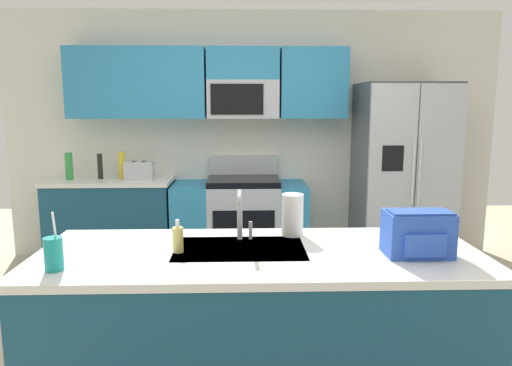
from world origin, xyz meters
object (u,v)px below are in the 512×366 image
bottle_green (69,166)px  sink_faucet (241,211)px  drink_cup_teal (54,254)px  pepper_mill (100,166)px  backpack (418,232)px  range_oven (240,222)px  soap_dispenser (178,239)px  paper_towel_roll (292,215)px  toaster (139,170)px  refrigerator (402,176)px  bottle_yellow (122,165)px

bottle_green → sink_faucet: 2.77m
sink_faucet → drink_cup_teal: 0.96m
pepper_mill → drink_cup_teal: size_ratio=0.93×
pepper_mill → backpack: size_ratio=0.79×
range_oven → backpack: (0.89, -2.51, 0.57)m
backpack → soap_dispenser: bearing=175.9°
soap_dispenser → paper_towel_roll: bearing=25.8°
toaster → bottle_green: 0.69m
bottle_green → paper_towel_roll: bottle_green is taller
paper_towel_roll → toaster: bearing=122.2°
soap_dispenser → pepper_mill: bearing=114.3°
range_oven → toaster: (-1.00, -0.05, 0.55)m
range_oven → bottle_green: 1.79m
refrigerator → pepper_mill: size_ratio=7.31×
toaster → sink_faucet: 2.40m
drink_cup_teal → paper_towel_roll: (1.14, 0.55, 0.04)m
sink_faucet → backpack: bearing=-17.9°
drink_cup_teal → backpack: size_ratio=0.85×
pepper_mill → sink_faucet: (1.41, -2.23, 0.04)m
sink_faucet → paper_towel_roll: bearing=18.6°
bottle_yellow → backpack: (2.08, -2.54, -0.02)m
pepper_mill → soap_dispenser: pepper_mill is taller
range_oven → pepper_mill: pepper_mill is taller
toaster → drink_cup_teal: size_ratio=1.03×
range_oven → sink_faucet: (0.01, -2.23, 0.62)m
soap_dispenser → sink_faucet: bearing=31.8°
refrigerator → backpack: bearing=-107.1°
pepper_mill → bottle_yellow: (0.21, 0.02, 0.01)m
toaster → pepper_mill: (-0.40, 0.05, 0.04)m
toaster → backpack: 3.11m
toaster → drink_cup_teal: bearing=-86.4°
bottle_green → drink_cup_teal: (0.86, -2.63, -0.06)m
refrigerator → sink_faucet: bearing=-127.1°
refrigerator → soap_dispenser: size_ratio=10.88×
sink_faucet → drink_cup_teal: sink_faucet is taller
sink_faucet → drink_cup_teal: bearing=-152.1°
refrigerator → bottle_yellow: refrigerator is taller
bottle_yellow → sink_faucet: 2.55m
paper_towel_roll → range_oven: bearing=98.2°
soap_dispenser → backpack: bearing=-4.1°
sink_faucet → backpack: sink_faucet is taller
range_oven → toaster: range_oven is taller
bottle_green → sink_faucet: size_ratio=0.96×
pepper_mill → bottle_yellow: bottle_yellow is taller
range_oven → sink_faucet: 2.32m
pepper_mill → drink_cup_teal: bearing=-78.0°
backpack → sink_faucet: bearing=162.1°
toaster → pepper_mill: bearing=172.9°
toaster → backpack: bearing=-52.4°
refrigerator → sink_faucet: (-1.63, -2.16, 0.14)m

